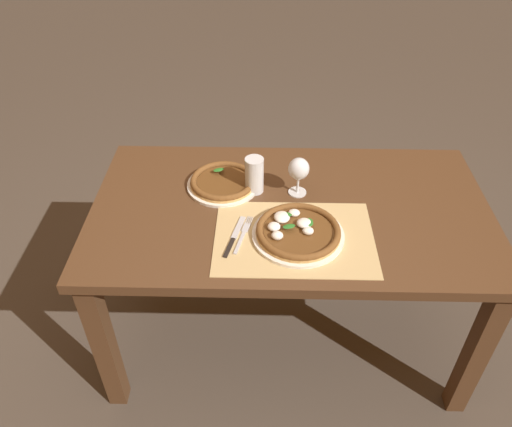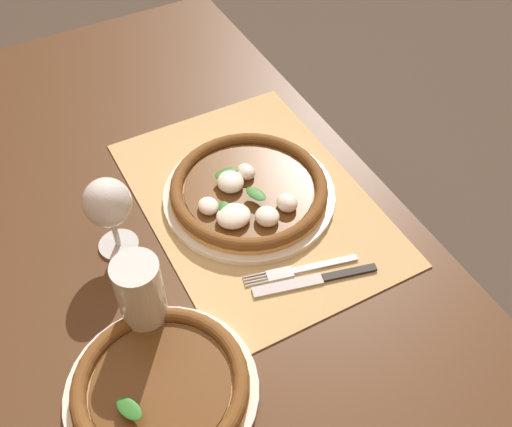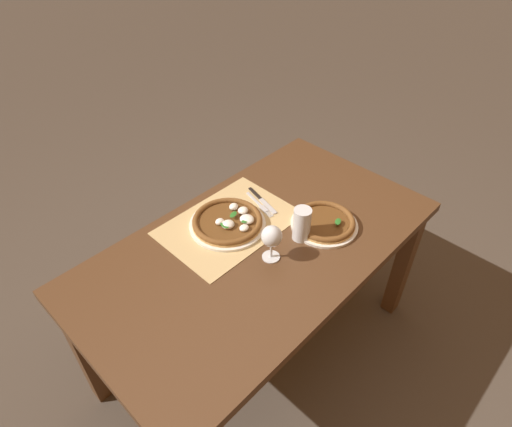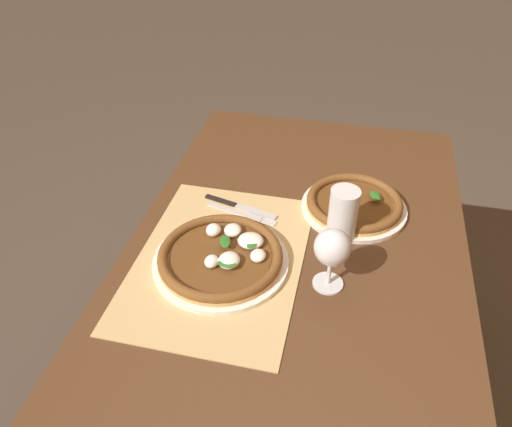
{
  "view_description": "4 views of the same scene",
  "coord_description": "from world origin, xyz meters",
  "px_view_note": "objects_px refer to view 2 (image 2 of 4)",
  "views": [
    {
      "loc": [
        -0.1,
        -1.45,
        1.91
      ],
      "look_at": [
        -0.13,
        -0.09,
        0.78
      ],
      "focal_mm": 35.0,
      "sensor_mm": 36.0,
      "label": 1
    },
    {
      "loc": [
        -0.66,
        0.18,
        1.57
      ],
      "look_at": [
        -0.09,
        -0.12,
        0.83
      ],
      "focal_mm": 42.0,
      "sensor_mm": 36.0,
      "label": 2
    },
    {
      "loc": [
        0.9,
        0.85,
        1.94
      ],
      "look_at": [
        -0.07,
        -0.08,
        0.8
      ],
      "focal_mm": 30.0,
      "sensor_mm": 36.0,
      "label": 3
    },
    {
      "loc": [
        0.83,
        0.11,
        1.57
      ],
      "look_at": [
        -0.08,
        -0.1,
        0.83
      ],
      "focal_mm": 35.0,
      "sensor_mm": 36.0,
      "label": 4
    }
  ],
  "objects_px": {
    "pizza_far": "(161,387)",
    "knife": "(315,280)",
    "pizza_near": "(249,191)",
    "wine_glass": "(108,205)",
    "fork": "(300,270)",
    "pint_glass": "(141,296)"
  },
  "relations": [
    {
      "from": "pizza_far",
      "to": "fork",
      "type": "xyz_separation_m",
      "value": [
        0.09,
        -0.29,
        -0.01
      ]
    },
    {
      "from": "wine_glass",
      "to": "pint_glass",
      "type": "xyz_separation_m",
      "value": [
        -0.17,
        0.01,
        -0.04
      ]
    },
    {
      "from": "wine_glass",
      "to": "fork",
      "type": "bearing_deg",
      "value": -128.24
    },
    {
      "from": "wine_glass",
      "to": "knife",
      "type": "distance_m",
      "value": 0.36
    },
    {
      "from": "pizza_far",
      "to": "wine_glass",
      "type": "height_order",
      "value": "wine_glass"
    },
    {
      "from": "pizza_far",
      "to": "knife",
      "type": "relative_size",
      "value": 1.33
    },
    {
      "from": "pint_glass",
      "to": "knife",
      "type": "distance_m",
      "value": 0.29
    },
    {
      "from": "fork",
      "to": "pizza_near",
      "type": "bearing_deg",
      "value": -0.15
    },
    {
      "from": "pizza_near",
      "to": "wine_glass",
      "type": "bearing_deg",
      "value": 87.71
    },
    {
      "from": "fork",
      "to": "wine_glass",
      "type": "bearing_deg",
      "value": 51.76
    },
    {
      "from": "fork",
      "to": "pizza_far",
      "type": "bearing_deg",
      "value": 107.72
    },
    {
      "from": "wine_glass",
      "to": "fork",
      "type": "relative_size",
      "value": 0.78
    },
    {
      "from": "pizza_near",
      "to": "fork",
      "type": "relative_size",
      "value": 1.62
    },
    {
      "from": "pizza_near",
      "to": "knife",
      "type": "height_order",
      "value": "pizza_near"
    },
    {
      "from": "pizza_far",
      "to": "knife",
      "type": "distance_m",
      "value": 0.31
    },
    {
      "from": "pint_glass",
      "to": "fork",
      "type": "relative_size",
      "value": 0.73
    },
    {
      "from": "pizza_far",
      "to": "pint_glass",
      "type": "relative_size",
      "value": 1.94
    },
    {
      "from": "knife",
      "to": "fork",
      "type": "bearing_deg",
      "value": 19.54
    },
    {
      "from": "knife",
      "to": "pizza_far",
      "type": "bearing_deg",
      "value": 101.75
    },
    {
      "from": "pizza_near",
      "to": "fork",
      "type": "height_order",
      "value": "pizza_near"
    },
    {
      "from": "fork",
      "to": "knife",
      "type": "xyz_separation_m",
      "value": [
        -0.03,
        -0.01,
        0.0
      ]
    },
    {
      "from": "pizza_far",
      "to": "fork",
      "type": "height_order",
      "value": "pizza_far"
    }
  ]
}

